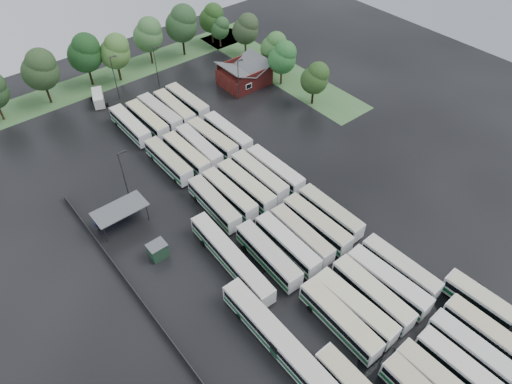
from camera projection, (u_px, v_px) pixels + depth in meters
ground at (297, 253)px, 68.14m from camera, size 160.00×160.00×0.00m
brick_building at (244, 76)px, 101.52m from camera, size 10.07×8.60×5.39m
wash_shed at (119, 210)px, 70.42m from camera, size 8.20×4.20×3.58m
utility_hut at (158, 250)px, 66.81m from camera, size 2.70×2.20×2.62m
grass_strip_north at (110, 77)px, 104.98m from camera, size 80.00×10.00×0.01m
grass_strip_east at (278, 70)px, 107.40m from camera, size 10.00×50.00×0.01m
west_fence at (138, 296)px, 62.02m from camera, size 0.10×50.00×1.20m
bus_r0c2 at (464, 372)px, 53.23m from camera, size 2.88×12.07×3.34m
bus_r0c3 at (476, 352)px, 54.95m from camera, size 2.91×12.07×3.34m
bus_r0c4 at (490, 336)px, 56.47m from camera, size 2.91×12.14×3.36m
bus_r1c0 at (340, 319)px, 58.06m from camera, size 3.00×12.52×3.47m
bus_r1c1 at (355, 307)px, 59.34m from camera, size 3.05×12.50×3.46m
bus_r1c2 at (372, 294)px, 60.80m from camera, size 2.78×12.47×3.46m
bus_r1c3 at (388, 282)px, 62.17m from camera, size 3.26×12.65×3.49m
bus_r1c4 at (400, 268)px, 63.96m from camera, size 2.94×11.99×3.32m
bus_r2c0 at (268, 255)px, 65.46m from camera, size 3.20×12.53×3.46m
bus_r2c1 at (287, 244)px, 66.95m from camera, size 2.83×12.16×3.37m
bus_r2c2 at (302, 235)px, 68.31m from camera, size 2.82×11.89×3.29m
bus_r2c3 at (317, 224)px, 69.76m from camera, size 2.83×12.47×3.46m
bus_r2c4 at (330, 212)px, 71.61m from camera, size 2.66×11.95×3.32m
bus_r3c0 at (214, 203)px, 73.04m from camera, size 3.08×12.13×3.35m
bus_r3c1 at (229, 194)px, 74.57m from camera, size 2.58×11.98×3.33m
bus_r3c2 at (246, 186)px, 75.85m from camera, size 2.83×12.54×3.48m
bus_r3c3 at (259, 176)px, 77.60m from camera, size 2.70×12.46×3.47m
bus_r3c4 at (275, 170)px, 78.79m from camera, size 2.79×12.40×3.44m
bus_r4c0 at (169, 161)px, 80.60m from camera, size 2.62×12.20×3.39m
bus_r4c1 at (186, 154)px, 81.97m from camera, size 2.64×11.93×3.31m
bus_r4c2 at (199, 147)px, 83.45m from camera, size 2.94×12.26×3.39m
bus_r4c3 at (212, 139)px, 85.05m from camera, size 3.20×12.40×3.42m
bus_r4c4 at (228, 133)px, 86.43m from camera, size 2.66×12.18×3.39m
bus_r5c0 at (130, 125)px, 88.18m from camera, size 2.70×12.28×3.41m
bus_r5c1 at (148, 120)px, 89.51m from camera, size 2.76×12.32×3.42m
bus_r5c2 at (160, 113)px, 91.12m from camera, size 3.04×12.59×3.48m
bus_r5c3 at (174, 109)px, 92.34m from camera, size 2.83×12.31×3.41m
bus_r5c4 at (187, 102)px, 94.21m from camera, size 2.84×12.27×3.40m
artic_bus_west_b at (231, 258)px, 65.21m from camera, size 3.30×17.86×3.30m
artic_bus_west_c at (277, 339)px, 56.12m from camera, size 2.77×18.81×3.49m
artic_bus_east at (511, 322)px, 57.80m from camera, size 3.41×18.12×3.34m
minibus at (98, 98)px, 96.18m from camera, size 3.94×6.01×2.46m
tree_north_1 at (40, 69)px, 91.92m from camera, size 7.36×7.36×12.18m
tree_north_2 at (85, 53)px, 97.32m from camera, size 7.21×7.21×11.94m
tree_north_3 at (115, 51)px, 99.11m from camera, size 6.64×6.64×10.99m
tree_north_4 at (148, 34)px, 104.54m from camera, size 6.82×6.82×11.30m
tree_north_5 at (182, 23)px, 107.13m from camera, size 7.51×7.51×12.44m
tree_north_6 at (212, 18)px, 112.86m from camera, size 6.09×6.09×10.09m
tree_east_0 at (316, 78)px, 92.92m from camera, size 5.70×5.70×9.43m
tree_east_1 at (283, 57)px, 98.28m from camera, size 6.11×6.11×10.12m
tree_east_2 at (274, 47)px, 102.42m from camera, size 5.82×5.82×9.63m
tree_east_3 at (246, 29)px, 108.11m from camera, size 6.22×6.22×10.30m
tree_east_4 at (220, 28)px, 112.23m from camera, size 4.67×4.64×7.68m
lamp_post_ne at (239, 77)px, 94.60m from camera, size 1.40×0.27×9.07m
lamp_post_nw at (124, 174)px, 72.08m from camera, size 1.56×0.30×10.12m
lamp_post_back_w at (115, 75)px, 94.40m from camera, size 1.51×0.29×9.82m
lamp_post_back_e at (156, 65)px, 98.34m from camera, size 1.41×0.27×9.13m
puddle_0 at (384, 368)px, 55.42m from camera, size 6.39×6.39×0.01m
puddle_1 at (450, 306)px, 61.60m from camera, size 4.02×4.02×0.01m
puddle_2 at (250, 261)px, 67.08m from camera, size 6.00×6.00×0.01m
puddle_3 at (317, 254)px, 68.03m from camera, size 2.96×2.96×0.01m
puddle_4 at (477, 288)px, 63.64m from camera, size 2.40×2.40×0.01m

